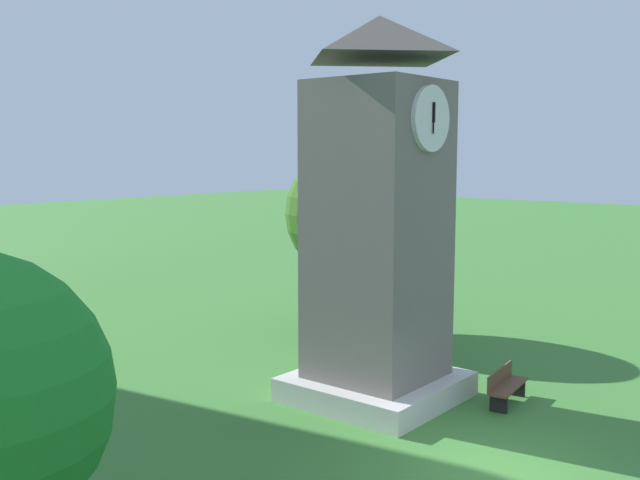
# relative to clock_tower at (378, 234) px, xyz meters

# --- Properties ---
(ground_plane) EXTENTS (160.00, 160.00, 0.00)m
(ground_plane) POSITION_rel_clock_tower_xyz_m (-2.13, -4.25, -4.26)
(ground_plane) COLOR #3D7A33
(clock_tower) EXTENTS (3.83, 3.83, 9.59)m
(clock_tower) POSITION_rel_clock_tower_xyz_m (0.00, 0.00, 0.00)
(clock_tower) COLOR slate
(clock_tower) RESTS_ON ground
(park_bench) EXTENTS (1.85, 0.70, 0.88)m
(park_bench) POSITION_rel_clock_tower_xyz_m (1.70, -2.77, -3.80)
(park_bench) COLOR brown
(park_bench) RESTS_ON ground
(tree_near_tower) EXTENTS (4.57, 4.57, 6.51)m
(tree_near_tower) POSITION_rel_clock_tower_xyz_m (4.97, 4.51, -0.04)
(tree_near_tower) COLOR #513823
(tree_near_tower) RESTS_ON ground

